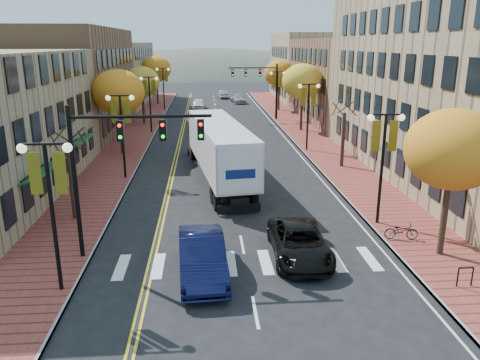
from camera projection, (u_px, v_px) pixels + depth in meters
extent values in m
plane|color=black|center=(250.00, 285.00, 19.08)|extent=(200.00, 200.00, 0.00)
cube|color=brown|center=(136.00, 135.00, 49.48)|extent=(4.00, 85.00, 0.15)
cube|color=brown|center=(303.00, 133.00, 50.80)|extent=(4.00, 85.00, 0.15)
cube|color=brown|center=(63.00, 81.00, 50.71)|extent=(12.00, 24.00, 11.00)
cube|color=#9E8966|center=(108.00, 73.00, 74.84)|extent=(12.00, 26.00, 9.50)
cube|color=brown|center=(363.00, 80.00, 59.19)|extent=(15.00, 24.00, 10.00)
cube|color=#9E8966|center=(321.00, 67.00, 80.09)|extent=(15.00, 20.00, 11.00)
cylinder|color=#382619|center=(72.00, 181.00, 25.44)|extent=(0.28, 0.28, 4.20)
cylinder|color=#382619|center=(121.00, 125.00, 40.64)|extent=(0.28, 0.28, 4.90)
ellipsoid|color=orange|center=(118.00, 92.00, 39.83)|extent=(4.48, 4.48, 3.81)
cylinder|color=#382619|center=(143.00, 104.00, 55.99)|extent=(0.28, 0.28, 4.55)
ellipsoid|color=yellow|center=(142.00, 82.00, 55.25)|extent=(4.16, 4.16, 3.54)
cylinder|color=#382619|center=(157.00, 88.00, 73.14)|extent=(0.28, 0.28, 5.04)
ellipsoid|color=orange|center=(156.00, 69.00, 72.31)|extent=(4.61, 4.61, 3.92)
cylinder|color=#382619|center=(445.00, 207.00, 20.96)|extent=(0.28, 0.28, 4.55)
ellipsoid|color=orange|center=(453.00, 149.00, 20.22)|extent=(4.16, 4.16, 3.54)
cylinder|color=#382619|center=(343.00, 140.00, 36.32)|extent=(0.28, 0.28, 4.20)
cylinder|color=#382619|center=(302.00, 108.00, 51.52)|extent=(0.28, 0.28, 4.90)
ellipsoid|color=yellow|center=(303.00, 81.00, 50.71)|extent=(4.48, 4.48, 3.81)
cylinder|color=#382619|center=(279.00, 93.00, 66.84)|extent=(0.28, 0.28, 4.76)
ellipsoid|color=orange|center=(279.00, 73.00, 66.06)|extent=(4.35, 4.35, 3.70)
cylinder|color=black|center=(53.00, 222.00, 17.68)|extent=(0.16, 0.16, 6.00)
cylinder|color=black|center=(44.00, 144.00, 16.84)|extent=(1.60, 0.10, 0.10)
sphere|color=#FFF2CC|center=(22.00, 148.00, 16.82)|extent=(0.36, 0.36, 0.36)
sphere|color=#FFF2CC|center=(67.00, 148.00, 16.94)|extent=(0.36, 0.36, 0.36)
cube|color=#AFA517|center=(35.00, 174.00, 17.11)|extent=(0.45, 0.03, 1.60)
cube|color=#AFA517|center=(60.00, 173.00, 17.18)|extent=(0.45, 0.03, 1.60)
cylinder|color=black|center=(123.00, 139.00, 32.99)|extent=(0.16, 0.16, 6.00)
cylinder|color=black|center=(120.00, 96.00, 32.14)|extent=(1.60, 0.10, 0.10)
sphere|color=#FFF2CC|center=(108.00, 98.00, 32.12)|extent=(0.36, 0.36, 0.36)
sphere|color=#FFF2CC|center=(132.00, 98.00, 32.24)|extent=(0.36, 0.36, 0.36)
cube|color=#AFA517|center=(114.00, 112.00, 32.42)|extent=(0.45, 0.03, 1.60)
cube|color=#AFA517|center=(127.00, 112.00, 32.48)|extent=(0.45, 0.03, 1.60)
cylinder|color=black|center=(150.00, 106.00, 50.20)|extent=(0.16, 0.16, 6.00)
cylinder|color=black|center=(149.00, 77.00, 49.35)|extent=(1.60, 0.10, 0.10)
sphere|color=#FFF2CC|center=(141.00, 79.00, 49.34)|extent=(0.36, 0.36, 0.36)
sphere|color=#FFF2CC|center=(156.00, 78.00, 49.46)|extent=(0.36, 0.36, 0.36)
cube|color=#AFA517|center=(145.00, 88.00, 49.63)|extent=(0.45, 0.03, 1.60)
cube|color=#AFA517|center=(154.00, 88.00, 49.70)|extent=(0.45, 0.03, 1.60)
cylinder|color=black|center=(164.00, 89.00, 67.42)|extent=(0.16, 0.16, 6.00)
cylinder|color=black|center=(163.00, 68.00, 66.57)|extent=(1.60, 0.10, 0.10)
sphere|color=#FFF2CC|center=(157.00, 69.00, 66.55)|extent=(0.36, 0.36, 0.36)
sphere|color=#FFF2CC|center=(168.00, 69.00, 66.67)|extent=(0.36, 0.36, 0.36)
cube|color=#AFA517|center=(160.00, 76.00, 66.85)|extent=(0.45, 0.03, 1.60)
cube|color=#AFA517|center=(166.00, 76.00, 66.91)|extent=(0.45, 0.03, 1.60)
cylinder|color=black|center=(381.00, 172.00, 24.52)|extent=(0.16, 0.16, 6.00)
cylinder|color=black|center=(387.00, 115.00, 23.67)|extent=(1.60, 0.10, 0.10)
sphere|color=#FFF2CC|center=(371.00, 118.00, 23.65)|extent=(0.36, 0.36, 0.36)
sphere|color=#FFF2CC|center=(402.00, 117.00, 23.77)|extent=(0.36, 0.36, 0.36)
cube|color=#AFA517|center=(376.00, 136.00, 23.95)|extent=(0.45, 0.03, 1.60)
cube|color=#AFA517|center=(393.00, 136.00, 24.01)|extent=(0.45, 0.03, 1.60)
cylinder|color=black|center=(308.00, 118.00, 41.73)|extent=(0.16, 0.16, 6.00)
cylinder|color=black|center=(309.00, 84.00, 40.89)|extent=(1.60, 0.10, 0.10)
sphere|color=#FFF2CC|center=(300.00, 86.00, 40.87)|extent=(0.36, 0.36, 0.36)
sphere|color=#FFF2CC|center=(318.00, 86.00, 40.99)|extent=(0.36, 0.36, 0.36)
cube|color=#AFA517|center=(304.00, 97.00, 41.16)|extent=(0.45, 0.03, 1.60)
cube|color=#AFA517|center=(314.00, 97.00, 41.23)|extent=(0.45, 0.03, 1.60)
cylinder|color=black|center=(277.00, 96.00, 58.95)|extent=(0.16, 0.16, 6.00)
cylinder|color=black|center=(278.00, 72.00, 58.10)|extent=(1.60, 0.10, 0.10)
sphere|color=#FFF2CC|center=(271.00, 73.00, 58.09)|extent=(0.36, 0.36, 0.36)
sphere|color=#FFF2CC|center=(284.00, 73.00, 58.20)|extent=(0.36, 0.36, 0.36)
cube|color=#AFA517|center=(274.00, 81.00, 58.38)|extent=(0.45, 0.03, 1.60)
cube|color=#AFA517|center=(281.00, 81.00, 58.45)|extent=(0.45, 0.03, 1.60)
cylinder|color=black|center=(76.00, 186.00, 20.42)|extent=(0.20, 0.20, 7.00)
cylinder|color=black|center=(141.00, 116.00, 19.79)|extent=(6.00, 0.14, 0.14)
cube|color=black|center=(120.00, 131.00, 19.89)|extent=(0.30, 0.25, 0.90)
sphere|color=#FF0C0C|center=(119.00, 126.00, 19.69)|extent=(0.16, 0.16, 0.16)
cube|color=black|center=(163.00, 130.00, 20.03)|extent=(0.30, 0.25, 0.90)
sphere|color=#FF0C0C|center=(162.00, 125.00, 19.82)|extent=(0.16, 0.16, 0.16)
cube|color=black|center=(201.00, 130.00, 20.14)|extent=(0.30, 0.25, 0.90)
sphere|color=#FF0C0C|center=(201.00, 124.00, 19.94)|extent=(0.16, 0.16, 0.16)
cylinder|color=black|center=(276.00, 92.00, 58.80)|extent=(0.20, 0.20, 7.00)
cylinder|color=black|center=(253.00, 68.00, 57.73)|extent=(6.00, 0.14, 0.14)
cube|color=black|center=(260.00, 73.00, 57.97)|extent=(0.30, 0.25, 0.90)
sphere|color=#FF0C0C|center=(260.00, 71.00, 57.76)|extent=(0.16, 0.16, 0.16)
cube|color=black|center=(246.00, 73.00, 57.84)|extent=(0.30, 0.25, 0.90)
sphere|color=#FF0C0C|center=(246.00, 71.00, 57.63)|extent=(0.16, 0.16, 0.16)
cube|color=black|center=(233.00, 73.00, 57.72)|extent=(0.30, 0.25, 0.90)
sphere|color=#FF0C0C|center=(233.00, 71.00, 57.51)|extent=(0.16, 0.16, 0.16)
cube|color=black|center=(220.00, 170.00, 32.75)|extent=(2.85, 13.75, 0.37)
cube|color=silver|center=(220.00, 145.00, 32.22)|extent=(4.53, 13.97, 2.96)
cube|color=black|center=(204.00, 136.00, 40.44)|extent=(3.03, 3.49, 2.64)
cylinder|color=black|center=(217.00, 202.00, 27.48)|extent=(0.51, 1.10, 1.06)
cylinder|color=black|center=(254.00, 199.00, 27.92)|extent=(0.51, 1.10, 1.06)
cylinder|color=black|center=(214.00, 195.00, 28.67)|extent=(0.51, 1.10, 1.06)
cylinder|color=black|center=(249.00, 193.00, 29.11)|extent=(0.51, 1.10, 1.06)
cylinder|color=black|center=(193.00, 153.00, 39.37)|extent=(0.51, 1.10, 1.06)
cylinder|color=black|center=(219.00, 152.00, 39.81)|extent=(0.51, 1.10, 1.06)
cylinder|color=black|center=(190.00, 148.00, 41.55)|extent=(0.51, 1.10, 1.06)
cylinder|color=black|center=(215.00, 147.00, 41.99)|extent=(0.51, 1.10, 1.06)
imported|color=black|center=(202.00, 256.00, 19.62)|extent=(2.21, 5.50, 1.78)
imported|color=black|center=(299.00, 243.00, 21.32)|extent=(2.59, 5.41, 1.49)
imported|color=white|center=(199.00, 104.00, 69.44)|extent=(1.87, 4.40, 1.48)
imported|color=#9B9BA2|center=(238.00, 99.00, 76.32)|extent=(2.56, 5.14, 1.43)
imported|color=#A6A5AD|center=(223.00, 94.00, 82.92)|extent=(1.81, 4.18, 1.34)
imported|color=gray|center=(401.00, 231.00, 23.07)|extent=(1.68, 0.79, 0.85)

